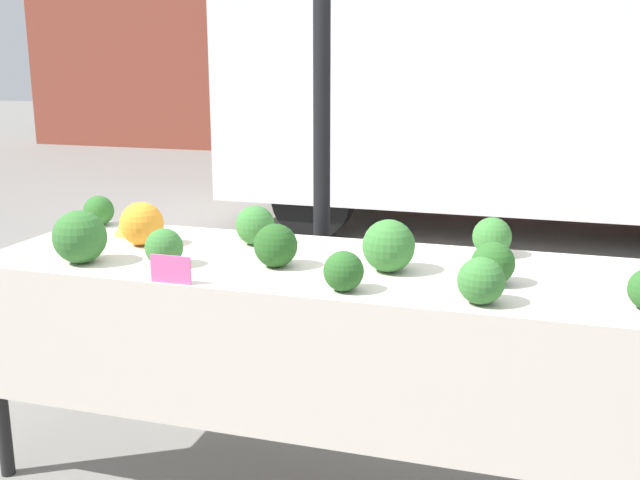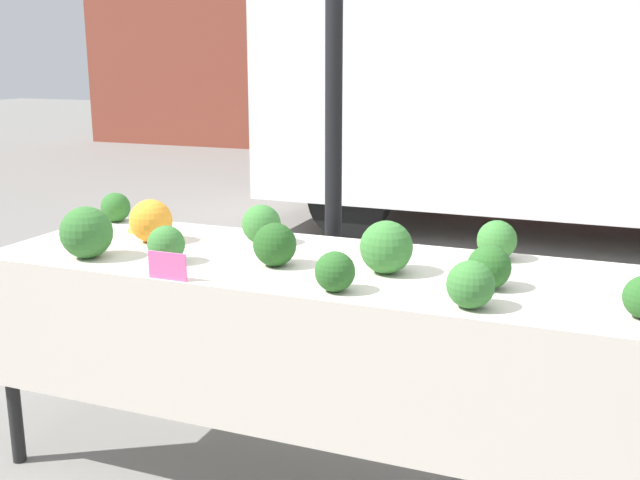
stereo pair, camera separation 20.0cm
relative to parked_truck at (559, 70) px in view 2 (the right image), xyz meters
name	(u,v)px [view 2 (the right image)]	position (x,y,z in m)	size (l,w,h in m)	color
ground_plane	(320,477)	(-0.41, -4.36, -1.40)	(40.00, 40.00, 0.00)	gray
building_facade	(561,2)	(-0.41, 4.84, 0.86)	(16.00, 0.60, 4.51)	brown
tent_pole	(334,143)	(-0.57, -3.80, -0.24)	(0.07, 0.07, 2.32)	black
parked_truck	(559,70)	(0.00, 0.00, 0.00)	(5.19, 1.93, 2.66)	white
market_table	(313,296)	(-0.41, -4.43, -0.68)	(2.34, 0.75, 0.82)	beige
orange_cauliflower	(151,221)	(-1.11, -4.32, -0.50)	(0.16, 0.16, 0.16)	orange
romanesco_head	(146,215)	(-1.24, -4.17, -0.51)	(0.16, 0.16, 0.13)	#93B238
broccoli_head_0	(386,247)	(-0.16, -4.40, -0.49)	(0.17, 0.17, 0.17)	#387533
broccoli_head_1	(497,240)	(0.14, -4.09, -0.51)	(0.14, 0.14, 0.14)	#387533
broccoli_head_2	(261,224)	(-0.71, -4.19, -0.50)	(0.15, 0.15, 0.15)	#387533
broccoli_head_3	(489,267)	(0.17, -4.44, -0.51)	(0.13, 0.13, 0.13)	#285B23
broccoli_head_4	(116,207)	(-1.46, -4.07, -0.52)	(0.12, 0.12, 0.12)	#2D6628
broccoli_head_6	(86,232)	(-1.19, -4.60, -0.49)	(0.18, 0.18, 0.18)	#336B2D
broccoli_head_7	(166,244)	(-0.90, -4.55, -0.51)	(0.13, 0.13, 0.13)	#387533
broccoli_head_8	(471,284)	(0.16, -4.64, -0.51)	(0.14, 0.14, 0.14)	#387533
broccoli_head_9	(275,245)	(-0.53, -4.45, -0.50)	(0.15, 0.15, 0.15)	#23511E
broccoli_head_10	(335,272)	(-0.25, -4.64, -0.52)	(0.12, 0.12, 0.12)	#285B23
price_sign	(167,266)	(-0.78, -4.72, -0.53)	(0.14, 0.01, 0.09)	#F45B9E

